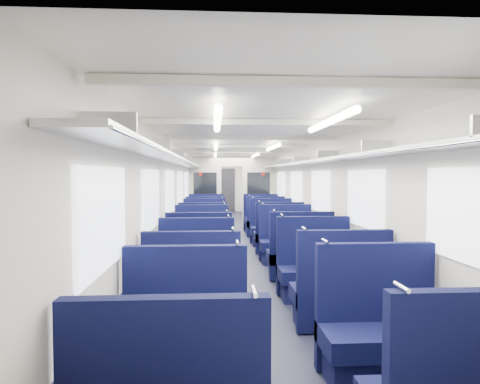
{
  "coord_description": "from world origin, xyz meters",
  "views": [
    {
      "loc": [
        -0.59,
        -10.6,
        1.74
      ],
      "look_at": [
        0.14,
        1.16,
        1.24
      ],
      "focal_mm": 31.51,
      "sensor_mm": 36.0,
      "label": 1
    }
  ],
  "objects_px": {
    "bulkhead": "(232,190)",
    "seat_6": "(196,276)",
    "seat_3": "(380,336)",
    "seat_16": "(205,224)",
    "seat_11": "(286,244)",
    "seat_10": "(202,245)",
    "seat_19": "(261,220)",
    "seat_12": "(203,238)",
    "seat_14": "(204,230)",
    "seat_17": "(265,224)",
    "end_door": "(227,190)",
    "seat_4": "(192,300)",
    "seat_13": "(278,237)",
    "seat_8": "(199,259)",
    "seat_18": "(206,220)",
    "seat_7": "(315,273)",
    "seat_2": "(185,342)",
    "seat_5": "(340,297)",
    "seat_15": "(272,230)",
    "seat_9": "(300,258)"
  },
  "relations": [
    {
      "from": "seat_10",
      "to": "seat_15",
      "type": "height_order",
      "value": "same"
    },
    {
      "from": "seat_10",
      "to": "seat_12",
      "type": "relative_size",
      "value": 1.0
    },
    {
      "from": "seat_6",
      "to": "seat_19",
      "type": "relative_size",
      "value": 1.0
    },
    {
      "from": "seat_19",
      "to": "seat_17",
      "type": "bearing_deg",
      "value": -90.0
    },
    {
      "from": "seat_13",
      "to": "end_door",
      "type": "bearing_deg",
      "value": 94.57
    },
    {
      "from": "bulkhead",
      "to": "seat_16",
      "type": "bearing_deg",
      "value": -110.02
    },
    {
      "from": "bulkhead",
      "to": "seat_15",
      "type": "distance_m",
      "value": 3.73
    },
    {
      "from": "seat_4",
      "to": "seat_13",
      "type": "bearing_deg",
      "value": 69.97
    },
    {
      "from": "seat_7",
      "to": "seat_6",
      "type": "bearing_deg",
      "value": -177.28
    },
    {
      "from": "seat_8",
      "to": "seat_19",
      "type": "bearing_deg",
      "value": 73.96
    },
    {
      "from": "seat_7",
      "to": "seat_11",
      "type": "height_order",
      "value": "same"
    },
    {
      "from": "seat_2",
      "to": "seat_13",
      "type": "relative_size",
      "value": 1.0
    },
    {
      "from": "seat_16",
      "to": "seat_17",
      "type": "height_order",
      "value": "same"
    },
    {
      "from": "seat_8",
      "to": "seat_14",
      "type": "xyz_separation_m",
      "value": [
        0.0,
        3.59,
        0.0
      ]
    },
    {
      "from": "bulkhead",
      "to": "seat_6",
      "type": "relative_size",
      "value": 2.39
    },
    {
      "from": "seat_8",
      "to": "seat_18",
      "type": "distance_m",
      "value": 5.87
    },
    {
      "from": "seat_7",
      "to": "seat_13",
      "type": "xyz_separation_m",
      "value": [
        0.0,
        3.38,
        0.0
      ]
    },
    {
      "from": "seat_4",
      "to": "seat_11",
      "type": "bearing_deg",
      "value": 65.02
    },
    {
      "from": "seat_2",
      "to": "seat_16",
      "type": "relative_size",
      "value": 1.0
    },
    {
      "from": "seat_10",
      "to": "seat_11",
      "type": "distance_m",
      "value": 1.66
    },
    {
      "from": "seat_9",
      "to": "seat_15",
      "type": "relative_size",
      "value": 1.0
    },
    {
      "from": "seat_3",
      "to": "seat_18",
      "type": "bearing_deg",
      "value": 100.21
    },
    {
      "from": "seat_6",
      "to": "seat_13",
      "type": "relative_size",
      "value": 1.0
    },
    {
      "from": "seat_3",
      "to": "seat_16",
      "type": "relative_size",
      "value": 1.0
    },
    {
      "from": "seat_3",
      "to": "seat_7",
      "type": "height_order",
      "value": "same"
    },
    {
      "from": "seat_14",
      "to": "seat_19",
      "type": "distance_m",
      "value": 2.74
    },
    {
      "from": "seat_17",
      "to": "seat_11",
      "type": "bearing_deg",
      "value": -90.0
    },
    {
      "from": "seat_3",
      "to": "seat_11",
      "type": "height_order",
      "value": "same"
    },
    {
      "from": "seat_17",
      "to": "seat_3",
      "type": "bearing_deg",
      "value": -90.0
    },
    {
      "from": "seat_8",
      "to": "seat_16",
      "type": "distance_m",
      "value": 4.73
    },
    {
      "from": "seat_5",
      "to": "seat_11",
      "type": "relative_size",
      "value": 1.0
    },
    {
      "from": "seat_11",
      "to": "seat_19",
      "type": "bearing_deg",
      "value": 90.0
    },
    {
      "from": "seat_7",
      "to": "seat_8",
      "type": "bearing_deg",
      "value": 148.29
    },
    {
      "from": "seat_6",
      "to": "seat_19",
      "type": "bearing_deg",
      "value": 76.43
    },
    {
      "from": "seat_7",
      "to": "seat_10",
      "type": "xyz_separation_m",
      "value": [
        -1.66,
        2.4,
        0.0
      ]
    },
    {
      "from": "seat_11",
      "to": "seat_16",
      "type": "relative_size",
      "value": 1.0
    },
    {
      "from": "seat_2",
      "to": "seat_17",
      "type": "xyz_separation_m",
      "value": [
        1.66,
        8.2,
        0.0
      ]
    },
    {
      "from": "seat_9",
      "to": "bulkhead",
      "type": "bearing_deg",
      "value": 96.79
    },
    {
      "from": "seat_11",
      "to": "seat_19",
      "type": "height_order",
      "value": "same"
    },
    {
      "from": "seat_2",
      "to": "seat_17",
      "type": "bearing_deg",
      "value": 78.55
    },
    {
      "from": "seat_2",
      "to": "seat_5",
      "type": "xyz_separation_m",
      "value": [
        1.66,
        1.18,
        0.0
      ]
    },
    {
      "from": "seat_9",
      "to": "seat_18",
      "type": "relative_size",
      "value": 1.0
    },
    {
      "from": "seat_10",
      "to": "seat_17",
      "type": "xyz_separation_m",
      "value": [
        1.66,
        3.44,
        0.0
      ]
    },
    {
      "from": "bulkhead",
      "to": "seat_19",
      "type": "height_order",
      "value": "bulkhead"
    },
    {
      "from": "seat_18",
      "to": "seat_19",
      "type": "height_order",
      "value": "same"
    },
    {
      "from": "end_door",
      "to": "seat_6",
      "type": "relative_size",
      "value": 1.71
    },
    {
      "from": "seat_2",
      "to": "seat_19",
      "type": "relative_size",
      "value": 1.0
    },
    {
      "from": "seat_4",
      "to": "seat_17",
      "type": "relative_size",
      "value": 1.0
    },
    {
      "from": "seat_6",
      "to": "seat_16",
      "type": "bearing_deg",
      "value": 90.0
    },
    {
      "from": "seat_17",
      "to": "seat_19",
      "type": "bearing_deg",
      "value": 90.0
    }
  ]
}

